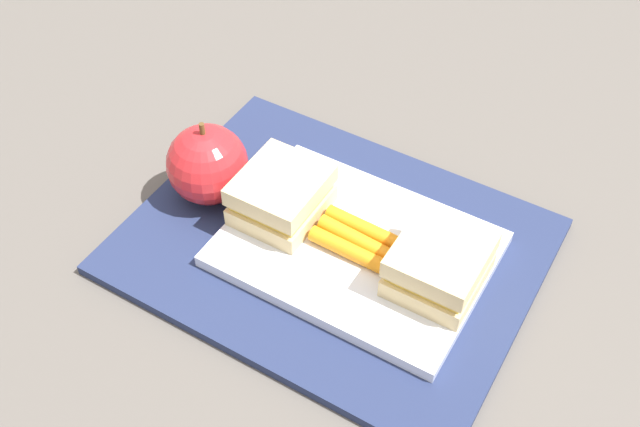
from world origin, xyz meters
name	(u,v)px	position (x,y,z in m)	size (l,w,h in m)	color
ground_plane	(332,250)	(0.00, 0.00, 0.00)	(2.40, 2.40, 0.00)	#56514C
lunchbag_mat	(332,246)	(0.00, 0.00, 0.01)	(0.36, 0.28, 0.01)	navy
food_tray	(356,249)	(-0.03, 0.00, 0.02)	(0.23, 0.17, 0.01)	white
sandwich_half_left	(440,264)	(-0.10, 0.00, 0.04)	(0.07, 0.08, 0.04)	#DBC189
sandwich_half_right	(281,195)	(0.05, 0.00, 0.04)	(0.07, 0.08, 0.04)	#DBC189
carrot_sticks_bundle	(357,239)	(-0.03, 0.00, 0.03)	(0.08, 0.04, 0.02)	orange
apple	(207,164)	(0.13, 0.01, 0.05)	(0.08, 0.08, 0.09)	red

